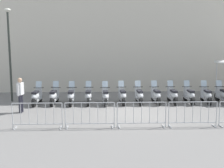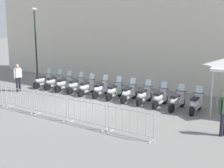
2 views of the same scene
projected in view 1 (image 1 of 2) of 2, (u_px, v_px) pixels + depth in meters
ground_plane at (135, 113)px, 14.48m from camera, size 120.00×120.00×0.00m
motorcycle_0 at (36, 97)px, 16.10m from camera, size 0.69×1.71×1.24m
motorcycle_1 at (54, 96)px, 16.21m from camera, size 0.70×1.71×1.24m
motorcycle_2 at (71, 97)px, 16.18m from camera, size 0.61×1.72×1.24m
motorcycle_3 at (88, 96)px, 16.27m from camera, size 0.61×1.72×1.24m
motorcycle_4 at (105, 96)px, 16.21m from camera, size 0.60×1.72×1.24m
motorcycle_5 at (122, 96)px, 16.36m from camera, size 0.56×1.73×1.24m
motorcycle_6 at (139, 96)px, 16.39m from camera, size 0.59×1.72×1.24m
motorcycle_7 at (156, 96)px, 16.42m from camera, size 0.57×1.73×1.24m
motorcycle_8 at (173, 96)px, 16.48m from camera, size 0.57×1.73×1.24m
motorcycle_9 at (189, 95)px, 16.49m from camera, size 0.59×1.72×1.24m
motorcycle_10 at (206, 96)px, 16.46m from camera, size 0.67×1.72×1.24m
motorcycle_11 at (223, 95)px, 16.52m from camera, size 0.57×1.73×1.24m
barrier_segment_0 at (37, 116)px, 11.82m from camera, size 2.01×0.72×1.07m
barrier_segment_1 at (90, 115)px, 11.90m from camera, size 2.01×0.72×1.07m
barrier_segment_2 at (142, 115)px, 11.97m from camera, size 2.01×0.72×1.07m
barrier_segment_3 at (193, 114)px, 12.05m from camera, size 2.01×0.72×1.07m
street_lamp at (9, 46)px, 16.61m from camera, size 0.36×0.36×5.31m
officer_mid_plaza at (20, 93)px, 14.34m from camera, size 0.33×0.52×1.73m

